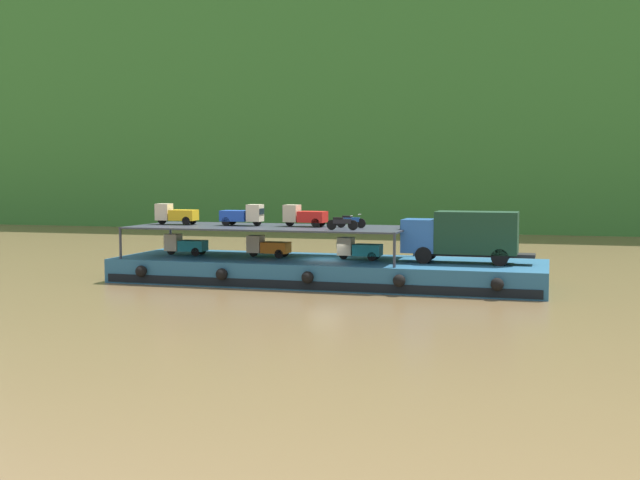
% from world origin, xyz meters
% --- Properties ---
extents(ground_plane, '(400.00, 400.00, 0.00)m').
position_xyz_m(ground_plane, '(0.00, 0.00, 0.00)').
color(ground_plane, brown).
extents(hillside_far_bank, '(133.65, 39.73, 38.23)m').
position_xyz_m(hillside_far_bank, '(0.00, 65.92, 21.53)').
color(hillside_far_bank, '#33702D').
rests_on(hillside_far_bank, ground).
extents(cargo_barge, '(26.87, 8.37, 1.50)m').
position_xyz_m(cargo_barge, '(0.00, -0.03, 0.75)').
color(cargo_barge, '#23567A').
rests_on(cargo_barge, ground).
extents(covered_lorry, '(7.87, 2.34, 3.10)m').
position_xyz_m(covered_lorry, '(8.45, 0.14, 3.19)').
color(covered_lorry, '#285BA3').
rests_on(covered_lorry, cargo_barge).
extents(cargo_rack, '(17.67, 7.00, 2.00)m').
position_xyz_m(cargo_rack, '(-3.80, 0.00, 3.43)').
color(cargo_rack, '#2D333D').
rests_on(cargo_rack, cargo_barge).
extents(mini_truck_lower_stern, '(2.78, 1.28, 1.38)m').
position_xyz_m(mini_truck_lower_stern, '(-9.75, -0.02, 2.19)').
color(mini_truck_lower_stern, teal).
rests_on(mini_truck_lower_stern, cargo_barge).
extents(mini_truck_lower_aft, '(2.76, 1.23, 1.38)m').
position_xyz_m(mini_truck_lower_aft, '(-4.03, 0.24, 2.19)').
color(mini_truck_lower_aft, orange).
rests_on(mini_truck_lower_aft, cargo_barge).
extents(mini_truck_lower_mid, '(2.76, 1.23, 1.38)m').
position_xyz_m(mini_truck_lower_mid, '(2.01, 0.22, 2.19)').
color(mini_truck_lower_mid, teal).
rests_on(mini_truck_lower_mid, cargo_barge).
extents(mini_truck_upper_stern, '(2.79, 1.29, 1.38)m').
position_xyz_m(mini_truck_upper_stern, '(-10.49, 0.18, 4.19)').
color(mini_truck_upper_stern, gold).
rests_on(mini_truck_upper_stern, cargo_rack).
extents(mini_truck_upper_mid, '(2.75, 1.22, 1.38)m').
position_xyz_m(mini_truck_upper_mid, '(-5.76, 0.30, 4.19)').
color(mini_truck_upper_mid, '#1E47B7').
rests_on(mini_truck_upper_mid, cargo_rack).
extents(mini_truck_upper_fore, '(2.79, 1.29, 1.38)m').
position_xyz_m(mini_truck_upper_fore, '(-1.62, 0.45, 4.19)').
color(mini_truck_upper_fore, red).
rests_on(mini_truck_upper_fore, cargo_rack).
extents(motorcycle_upper_port, '(1.90, 0.55, 0.87)m').
position_xyz_m(motorcycle_upper_port, '(1.53, -2.10, 3.93)').
color(motorcycle_upper_port, black).
rests_on(motorcycle_upper_port, cargo_rack).
extents(motorcycle_upper_centre, '(1.90, 0.55, 0.87)m').
position_xyz_m(motorcycle_upper_centre, '(1.54, 0.00, 3.93)').
color(motorcycle_upper_centre, black).
rests_on(motorcycle_upper_centre, cargo_rack).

